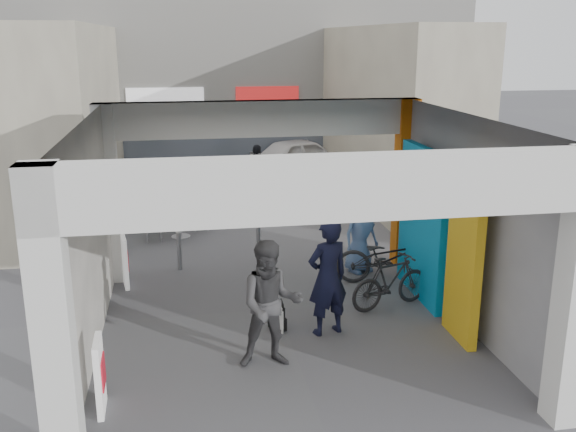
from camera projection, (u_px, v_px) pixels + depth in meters
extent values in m
plane|color=#525257|center=(278.00, 309.00, 11.44)|extent=(90.00, 90.00, 0.00)
cube|color=silver|center=(53.00, 328.00, 6.69)|extent=(0.40, 0.40, 3.50)
cube|color=silver|center=(109.00, 195.00, 12.38)|extent=(0.40, 0.40, 3.50)
cube|color=#C75E0B|center=(405.00, 183.00, 13.36)|extent=(0.40, 0.40, 3.50)
plane|color=silver|center=(89.00, 242.00, 9.54)|extent=(0.00, 6.40, 6.40)
plane|color=#96979B|center=(468.00, 223.00, 10.51)|extent=(0.00, 6.40, 6.40)
cube|color=#0B84BA|center=(422.00, 224.00, 11.70)|extent=(0.15, 2.00, 2.80)
cube|color=gold|center=(465.00, 256.00, 9.99)|extent=(0.15, 1.00, 2.80)
plane|color=#B2B3AE|center=(287.00, 119.00, 9.55)|extent=(6.40, 6.40, 0.00)
cube|color=silver|center=(261.00, 119.00, 12.54)|extent=(6.40, 0.30, 0.70)
cube|color=silver|center=(336.00, 188.00, 6.75)|extent=(6.40, 0.30, 0.70)
cube|color=white|center=(260.00, 120.00, 12.72)|extent=(4.20, 0.05, 0.55)
cube|color=silver|center=(219.00, 57.00, 23.66)|extent=(18.00, 4.00, 8.00)
cube|color=#515966|center=(226.00, 146.00, 22.52)|extent=(16.20, 0.06, 1.80)
cube|color=white|center=(165.00, 95.00, 21.72)|extent=(2.60, 0.06, 0.50)
cube|color=red|center=(267.00, 94.00, 22.29)|extent=(2.20, 0.06, 0.50)
cube|color=#BEB79D|center=(69.00, 122.00, 17.16)|extent=(2.00, 9.00, 5.00)
cube|color=#BEB79D|center=(391.00, 115.00, 18.63)|extent=(2.00, 9.00, 5.00)
cylinder|color=gray|center=(179.00, 251.00, 13.31)|extent=(0.09, 0.09, 0.82)
cylinder|color=gray|center=(259.00, 245.00, 13.55)|extent=(0.09, 0.09, 0.89)
cylinder|color=gray|center=(330.00, 239.00, 14.05)|extent=(0.09, 0.09, 0.86)
cube|color=white|center=(100.00, 376.00, 8.21)|extent=(0.10, 0.55, 1.00)
cube|color=red|center=(103.00, 372.00, 8.20)|extent=(0.05, 0.39, 0.40)
cube|color=white|center=(125.00, 262.00, 12.40)|extent=(0.16, 0.56, 1.00)
cube|color=red|center=(127.00, 259.00, 12.39)|extent=(0.10, 0.39, 0.40)
cylinder|color=#B1B1B7|center=(180.00, 222.00, 15.51)|extent=(0.06, 0.06, 0.75)
cylinder|color=#B1B1B7|center=(181.00, 236.00, 15.61)|extent=(0.46, 0.46, 0.02)
cylinder|color=#B1B1B7|center=(180.00, 207.00, 15.41)|extent=(0.73, 0.73, 0.05)
cube|color=#B1B1B7|center=(154.00, 231.00, 15.25)|extent=(0.40, 0.40, 0.47)
cube|color=#B1B1B7|center=(153.00, 210.00, 15.30)|extent=(0.40, 0.05, 0.47)
cube|color=#B1B1B7|center=(201.00, 221.00, 16.13)|extent=(0.40, 0.40, 0.47)
cube|color=#B1B1B7|center=(200.00, 201.00, 16.18)|extent=(0.40, 0.05, 0.47)
cube|color=#B1B1B7|center=(168.00, 221.00, 16.09)|extent=(0.40, 0.40, 0.47)
cube|color=#B1B1B7|center=(167.00, 201.00, 16.15)|extent=(0.40, 0.05, 0.47)
cube|color=black|center=(144.00, 222.00, 16.31)|extent=(1.16, 0.58, 0.29)
cube|color=#1B5E23|center=(144.00, 218.00, 16.13)|extent=(0.97, 0.34, 0.17)
cube|color=#1B5E23|center=(144.00, 209.00, 16.22)|extent=(0.97, 0.34, 0.17)
cube|color=#1B5E23|center=(143.00, 201.00, 16.31)|extent=(0.97, 0.34, 0.17)
cube|color=#1B5E23|center=(245.00, 201.00, 18.43)|extent=(0.55, 0.50, 0.28)
cube|color=#274590|center=(244.00, 192.00, 18.35)|extent=(0.55, 0.50, 0.28)
cube|color=black|center=(277.00, 323.00, 10.64)|extent=(0.22, 0.29, 0.22)
cube|color=black|center=(278.00, 317.00, 10.48)|extent=(0.17, 0.15, 0.33)
cube|color=white|center=(279.00, 321.00, 10.41)|extent=(0.14, 0.03, 0.31)
cylinder|color=white|center=(276.00, 327.00, 10.45)|extent=(0.04, 0.04, 0.26)
cylinder|color=white|center=(282.00, 326.00, 10.47)|extent=(0.04, 0.04, 0.26)
sphere|color=black|center=(279.00, 306.00, 10.41)|extent=(0.17, 0.17, 0.17)
cube|color=white|center=(279.00, 309.00, 10.33)|extent=(0.07, 0.11, 0.05)
cone|color=black|center=(275.00, 300.00, 10.42)|extent=(0.06, 0.06, 0.07)
cone|color=black|center=(281.00, 300.00, 10.43)|extent=(0.06, 0.06, 0.07)
imported|color=black|center=(328.00, 277.00, 10.28)|extent=(0.82, 0.66, 1.95)
imported|color=#3C3C3F|center=(271.00, 304.00, 9.26)|extent=(0.97, 0.78, 1.92)
imported|color=#526FA0|center=(360.00, 234.00, 13.12)|extent=(0.93, 0.79, 1.62)
imported|color=black|center=(258.00, 175.00, 18.47)|extent=(1.10, 0.70, 1.74)
imported|color=black|center=(387.00, 258.00, 12.52)|extent=(2.10, 1.16, 1.05)
imported|color=black|center=(391.00, 281.00, 11.41)|extent=(1.69, 0.94, 0.98)
imported|color=white|center=(303.00, 156.00, 22.62)|extent=(4.13, 2.94, 1.30)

